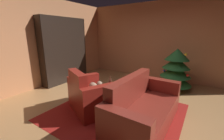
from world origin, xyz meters
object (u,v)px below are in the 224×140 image
armchair_red (90,96)px  book_stack_on_table (114,88)px  decorated_tree (176,69)px  bookshelf_unit (67,50)px  coffee_table (113,93)px  couch_red (143,109)px  bottle_on_table (110,84)px

armchair_red → book_stack_on_table: bearing=37.2°
decorated_tree → book_stack_on_table: bearing=-113.9°
bookshelf_unit → book_stack_on_table: bookshelf_unit is taller
armchair_red → decorated_tree: 2.70m
armchair_red → coffee_table: bearing=33.8°
couch_red → coffee_table: (-0.75, 0.14, 0.09)m
bookshelf_unit → decorated_tree: (3.35, 1.18, -0.46)m
coffee_table → bookshelf_unit: bearing=160.1°
bookshelf_unit → couch_red: (3.20, -1.03, -0.77)m
book_stack_on_table → decorated_tree: decorated_tree is taller
couch_red → book_stack_on_table: (-0.74, 0.19, 0.19)m
bookshelf_unit → book_stack_on_table: 2.66m
armchair_red → bottle_on_table: size_ratio=4.44×
bottle_on_table → coffee_table: bearing=-41.7°
book_stack_on_table → decorated_tree: 2.21m
bottle_on_table → armchair_red: bearing=-122.0°
couch_red → book_stack_on_table: size_ratio=8.78×
book_stack_on_table → bottle_on_table: 0.19m
decorated_tree → couch_red: bearing=-93.9°
book_stack_on_table → bottle_on_table: bottle_on_table is taller
armchair_red → decorated_tree: size_ratio=1.02×
armchair_red → decorated_tree: (1.32, 2.34, 0.29)m
bookshelf_unit → decorated_tree: 3.58m
armchair_red → coffee_table: 0.50m
armchair_red → coffee_table: size_ratio=1.65×
couch_red → bookshelf_unit: bearing=162.2°
decorated_tree → armchair_red: bearing=-119.4°
bookshelf_unit → book_stack_on_table: bearing=-18.9°
bookshelf_unit → couch_red: bookshelf_unit is taller
couch_red → decorated_tree: bearing=86.1°
bookshelf_unit → decorated_tree: bookshelf_unit is taller
bookshelf_unit → couch_red: 3.45m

